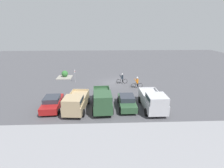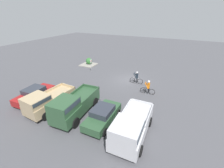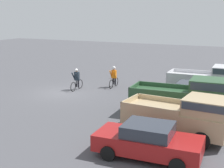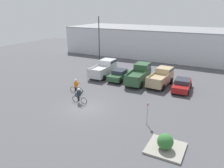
{
  "view_description": "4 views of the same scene",
  "coord_description": "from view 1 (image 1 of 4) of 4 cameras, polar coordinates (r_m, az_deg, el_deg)",
  "views": [
    {
      "loc": [
        1.49,
        27.5,
        8.89
      ],
      "look_at": [
        0.56,
        4.41,
        1.2
      ],
      "focal_mm": 28.0,
      "sensor_mm": 36.0,
      "label": 1
    },
    {
      "loc": [
        -6.09,
        18.47,
        8.77
      ],
      "look_at": [
        0.56,
        4.41,
        1.2
      ],
      "focal_mm": 24.0,
      "sensor_mm": 36.0,
      "label": 2
    },
    {
      "loc": [
        18.78,
        13.16,
        5.76
      ],
      "look_at": [
        0.56,
        4.41,
        1.2
      ],
      "focal_mm": 50.0,
      "sensor_mm": 36.0,
      "label": 3
    },
    {
      "loc": [
        11.57,
        -16.39,
        9.44
      ],
      "look_at": [
        0.56,
        4.41,
        1.2
      ],
      "focal_mm": 35.0,
      "sensor_mm": 36.0,
      "label": 4
    }
  ],
  "objects": [
    {
      "name": "shrub",
      "position": [
        32.68,
        -15.17,
        3.27
      ],
      "size": [
        1.13,
        1.13,
        1.13
      ],
      "color": "#337033",
      "rests_on": "curb_island"
    },
    {
      "name": "cyclist_0",
      "position": [
        28.29,
        3.33,
        1.8
      ],
      "size": [
        1.81,
        0.46,
        1.69
      ],
      "color": "black",
      "rests_on": "ground_plane"
    },
    {
      "name": "ground_plane",
      "position": [
        28.94,
        0.76,
        0.52
      ],
      "size": [
        80.0,
        80.0,
        0.0
      ],
      "primitive_type": "plane",
      "color": "#4C4C51"
    },
    {
      "name": "pickup_truck_0",
      "position": [
        19.71,
        13.33,
        -5.29
      ],
      "size": [
        2.38,
        5.2,
        2.22
      ],
      "color": "silver",
      "rests_on": "ground_plane"
    },
    {
      "name": "cyclist_1",
      "position": [
        26.47,
        8.19,
        0.61
      ],
      "size": [
        1.74,
        0.46,
        1.73
      ],
      "color": "black",
      "rests_on": "ground_plane"
    },
    {
      "name": "pickup_truck_2",
      "position": [
        19.32,
        -11.73,
        -5.85
      ],
      "size": [
        2.5,
        5.05,
        2.07
      ],
      "color": "tan",
      "rests_on": "ground_plane"
    },
    {
      "name": "fire_lane_sign",
      "position": [
        29.36,
        -12.03,
        3.03
      ],
      "size": [
        0.1,
        0.3,
        2.16
      ],
      "color": "#9E9EA3",
      "rests_on": "ground_plane"
    },
    {
      "name": "sedan_0",
      "position": [
        19.97,
        4.88,
        -5.74
      ],
      "size": [
        1.95,
        4.22,
        1.47
      ],
      "color": "#2D5133",
      "rests_on": "ground_plane"
    },
    {
      "name": "pickup_truck_1",
      "position": [
        19.32,
        -3.18,
        -5.03
      ],
      "size": [
        2.4,
        5.62,
        2.34
      ],
      "color": "#2D5133",
      "rests_on": "ground_plane"
    },
    {
      "name": "sedan_1",
      "position": [
        20.78,
        -18.92,
        -5.8
      ],
      "size": [
        2.18,
        4.41,
        1.44
      ],
      "color": "maroon",
      "rests_on": "ground_plane"
    },
    {
      "name": "curb_island",
      "position": [
        32.69,
        -15.19,
        2.11
      ],
      "size": [
        2.57,
        2.53,
        0.15
      ],
      "primitive_type": "cube",
      "color": "gray",
      "rests_on": "ground_plane"
    }
  ]
}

